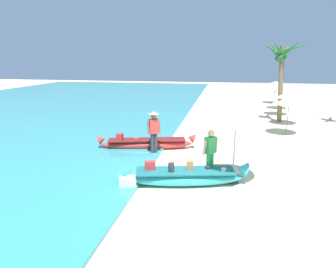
% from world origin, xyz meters
% --- Properties ---
extents(ground_plane, '(80.00, 80.00, 0.00)m').
position_xyz_m(ground_plane, '(0.00, 0.00, 0.00)').
color(ground_plane, beige).
extents(boat_cyan_foreground, '(3.93, 1.56, 0.78)m').
position_xyz_m(boat_cyan_foreground, '(-0.19, -0.15, 0.28)').
color(boat_cyan_foreground, '#33B2BC').
rests_on(boat_cyan_foreground, ground).
extents(boat_red_midground, '(4.17, 1.61, 0.71)m').
position_xyz_m(boat_red_midground, '(-2.31, 3.24, 0.25)').
color(boat_red_midground, red).
rests_on(boat_red_midground, ground).
extents(person_vendor_hatted, '(0.57, 0.46, 1.81)m').
position_xyz_m(person_vendor_hatted, '(-1.81, 2.54, 1.05)').
color(person_vendor_hatted, '#333842').
rests_on(person_vendor_hatted, ground).
extents(person_tourist_customer, '(0.51, 0.53, 1.66)m').
position_xyz_m(person_tourist_customer, '(0.54, 0.39, 0.94)').
color(person_tourist_customer, green).
rests_on(person_tourist_customer, ground).
extents(patio_umbrella_large, '(1.90, 1.90, 2.30)m').
position_xyz_m(patio_umbrella_large, '(1.28, 0.31, 2.10)').
color(patio_umbrella_large, '#B7B7BC').
rests_on(patio_umbrella_large, ground).
extents(parasol_row_0, '(1.60, 1.60, 1.91)m').
position_xyz_m(parasol_row_0, '(4.11, 6.99, 1.75)').
color(parasol_row_0, '#8E6B47').
rests_on(parasol_row_0, ground).
extents(parasol_row_1, '(1.60, 1.60, 1.91)m').
position_xyz_m(parasol_row_1, '(4.62, 9.49, 1.75)').
color(parasol_row_1, '#8E6B47').
rests_on(parasol_row_1, ground).
extents(parasol_row_2, '(1.60, 1.60, 1.91)m').
position_xyz_m(parasol_row_2, '(4.67, 12.56, 1.75)').
color(parasol_row_2, '#8E6B47').
rests_on(parasol_row_2, ground).
extents(parasol_row_3, '(1.60, 1.60, 1.91)m').
position_xyz_m(parasol_row_3, '(5.13, 15.22, 1.75)').
color(parasol_row_3, '#8E6B47').
rests_on(parasol_row_3, ground).
extents(parasol_row_4, '(1.60, 1.60, 1.91)m').
position_xyz_m(parasol_row_4, '(5.13, 18.07, 1.75)').
color(parasol_row_4, '#8E6B47').
rests_on(parasol_row_4, ground).
extents(palm_tree_tall_inland, '(2.77, 2.72, 4.85)m').
position_xyz_m(palm_tree_tall_inland, '(4.14, 10.17, 3.85)').
color(palm_tree_tall_inland, brown).
rests_on(palm_tree_tall_inland, ground).
extents(cooler_box, '(0.58, 0.46, 0.38)m').
position_xyz_m(cooler_box, '(-1.84, -0.75, 0.19)').
color(cooler_box, silver).
rests_on(cooler_box, ground).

